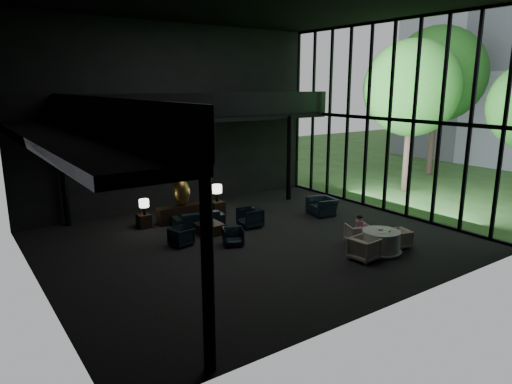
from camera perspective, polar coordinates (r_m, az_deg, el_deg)
floor at (r=16.34m, az=-0.22°, el=-6.09°), size 14.00×12.00×0.02m
ceiling at (r=15.63m, az=-0.25°, el=22.78°), size 14.00×12.00×0.02m
wall_back at (r=20.68m, az=-9.87°, el=9.15°), size 14.00×0.04×8.00m
wall_front at (r=11.12m, az=17.74°, el=5.31°), size 14.00×0.04×8.00m
wall_left at (r=12.88m, az=-26.92°, el=5.52°), size 0.04×12.00×8.00m
curtain_wall at (r=20.25m, az=16.35°, el=8.73°), size 0.20×12.00×8.00m
mezzanine_left at (r=13.05m, az=-22.57°, el=6.02°), size 2.00×12.00×0.25m
mezzanine_back at (r=20.25m, az=-6.05°, el=9.19°), size 12.00×2.00×0.25m
railing_left at (r=13.25m, az=-18.55°, el=9.05°), size 0.06×12.00×1.00m
railing_back at (r=19.35m, az=-4.63°, el=10.81°), size 12.00×0.06×1.00m
column_sw at (r=8.64m, az=-6.06°, el=-10.14°), size 0.24×0.24×4.00m
column_nw at (r=19.07m, az=-22.94°, el=1.89°), size 0.24×0.24×4.00m
column_ne at (r=21.77m, az=4.18°, el=4.21°), size 0.24×0.24×4.00m
tree_near at (r=24.63m, az=18.93°, el=12.16°), size 4.80×4.80×7.65m
tree_far at (r=29.87m, az=21.75°, el=13.46°), size 5.60×5.60×8.80m
console at (r=18.72m, az=-9.14°, el=-2.65°), size 2.11×0.48×0.67m
bronze_urn at (r=18.54m, az=-9.32°, el=0.05°), size 0.70×0.70×1.31m
side_table_left at (r=18.25m, az=-13.85°, el=-3.52°), size 0.48×0.48×0.53m
table_lamp_left at (r=17.95m, az=-13.82°, el=-1.45°), size 0.37×0.37×0.62m
side_table_right at (r=19.42m, az=-4.87°, el=-2.04°), size 0.55×0.55×0.61m
table_lamp_right at (r=19.23m, az=-4.92°, el=0.30°), size 0.43×0.43×0.71m
sofa at (r=18.12m, az=-7.19°, el=-2.99°), size 1.99×0.85×0.75m
lounge_armchair_west at (r=15.97m, az=-9.32°, el=-5.53°), size 0.70×0.73×0.64m
lounge_armchair_east at (r=17.73m, az=-0.76°, el=-2.99°), size 0.88×0.94×0.91m
lounge_armchair_south at (r=15.80m, az=-2.87°, el=-5.63°), size 0.76×0.74×0.61m
window_armchair at (r=19.56m, az=8.29°, el=-1.36°), size 0.96×1.31×1.04m
coffee_table at (r=17.07m, az=-5.87°, el=-4.59°), size 0.92×0.92×0.40m
dining_table at (r=15.66m, az=15.32°, el=-6.19°), size 1.39×1.39×0.75m
dining_chair_north at (r=16.33m, az=12.64°, el=-5.04°), size 0.94×0.92×0.75m
dining_chair_east at (r=16.34m, az=17.43°, el=-5.60°), size 0.68×0.71×0.61m
dining_chair_west at (r=14.87m, az=13.38°, el=-6.71°), size 0.85×0.90×0.86m
child at (r=16.15m, az=12.82°, el=-3.87°), size 0.28×0.28×0.60m
plate_a at (r=15.39m, az=15.43°, el=-4.84°), size 0.27×0.27×0.02m
plate_b at (r=15.76m, az=15.28°, el=-4.42°), size 0.22×0.22×0.01m
saucer at (r=15.68m, az=16.04°, el=-4.57°), size 0.17×0.17×0.01m
coffee_cup at (r=15.58m, az=16.38°, el=-4.55°), size 0.09×0.09×0.06m
cereal_bowl at (r=15.55m, az=15.28°, el=-4.52°), size 0.17×0.17×0.08m
cream_pot at (r=15.47m, az=16.34°, el=-4.71°), size 0.08×0.08×0.07m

